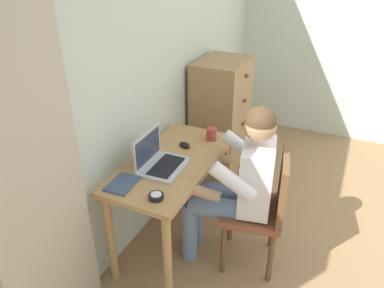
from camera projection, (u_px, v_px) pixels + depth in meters
name	position (u px, v px, depth m)	size (l,w,h in m)	color
wall_back	(150.00, 70.00, 2.64)	(4.80, 0.05, 2.50)	silver
curtain_panel	(32.00, 173.00, 1.73)	(0.61, 0.03, 2.17)	#BCAD99
desk	(173.00, 176.00, 2.57)	(1.10, 0.54, 0.74)	tan
dresser	(221.00, 120.00, 3.49)	(0.58, 0.46, 1.16)	#9E754C
chair	(263.00, 205.00, 2.45)	(0.49, 0.47, 0.89)	brown
person_seated	(238.00, 179.00, 2.41)	(0.60, 0.64, 1.20)	#6B84AD
laptop	(159.00, 160.00, 2.40)	(0.35, 0.26, 0.24)	#B7BABF
computer_mouse	(185.00, 145.00, 2.67)	(0.06, 0.10, 0.03)	black
desk_clock	(156.00, 196.00, 2.11)	(0.09, 0.09, 0.03)	black
notebook_pad	(122.00, 184.00, 2.24)	(0.21, 0.15, 0.01)	#3D4C6B
coffee_mug	(212.00, 134.00, 2.76)	(0.12, 0.08, 0.09)	#9E3D38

